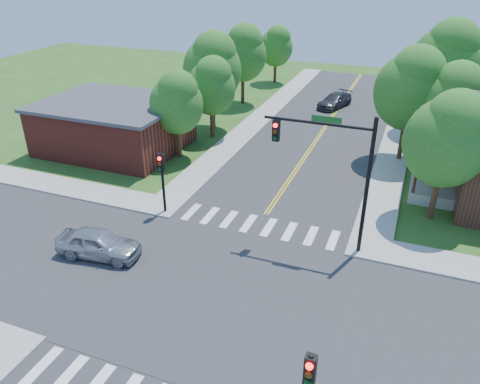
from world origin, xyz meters
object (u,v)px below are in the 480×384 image
at_px(car_silver, 99,244).
at_px(car_dgrey, 335,101).
at_px(signal_pole_nw, 162,172).
at_px(signal_pole_se, 309,384).
at_px(signal_mast_ne, 334,161).

relative_size(car_silver, car_dgrey, 0.90).
height_order(signal_pole_nw, car_dgrey, signal_pole_nw).
xyz_separation_m(signal_pole_nw, car_silver, (-0.88, -5.03, -1.94)).
xyz_separation_m(signal_pole_se, signal_pole_nw, (-11.20, 11.20, 0.00)).
relative_size(signal_mast_ne, signal_pole_nw, 1.89).
bearing_deg(signal_pole_nw, signal_pole_se, -45.00).
relative_size(signal_pole_se, signal_pole_nw, 1.00).
bearing_deg(signal_mast_ne, car_silver, -154.12).
distance_m(signal_mast_ne, car_silver, 12.27).
bearing_deg(signal_mast_ne, signal_pole_nw, -179.93).
distance_m(signal_mast_ne, signal_pole_se, 11.55).
bearing_deg(car_silver, car_dgrey, -18.59).
xyz_separation_m(signal_mast_ne, car_dgrey, (-4.33, 24.40, -4.19)).
relative_size(signal_mast_ne, car_dgrey, 1.47).
relative_size(signal_pole_nw, car_silver, 0.86).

